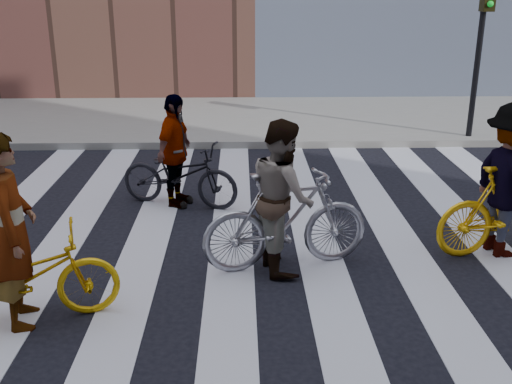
{
  "coord_description": "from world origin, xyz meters",
  "views": [
    {
      "loc": [
        -0.42,
        -6.8,
        3.2
      ],
      "look_at": [
        -0.23,
        0.3,
        0.71
      ],
      "focal_mm": 42.0,
      "sensor_mm": 36.0,
      "label": 1
    }
  ],
  "objects_px": {
    "bike_yellow_left": "(23,278)",
    "rider_right": "(510,181)",
    "bike_dark_rear": "(179,175)",
    "rider_rear": "(175,151)",
    "bike_yellow_right": "(510,210)",
    "rider_left": "(11,231)",
    "rider_mid": "(282,196)",
    "bike_silver_mid": "(286,220)",
    "traffic_signal": "(482,32)"
  },
  "relations": [
    {
      "from": "bike_silver_mid",
      "to": "rider_rear",
      "type": "relative_size",
      "value": 1.17
    },
    {
      "from": "bike_yellow_left",
      "to": "bike_silver_mid",
      "type": "distance_m",
      "value": 2.89
    },
    {
      "from": "rider_mid",
      "to": "rider_left",
      "type": "bearing_deg",
      "value": 100.83
    },
    {
      "from": "bike_yellow_right",
      "to": "rider_left",
      "type": "distance_m",
      "value": 5.68
    },
    {
      "from": "rider_right",
      "to": "traffic_signal",
      "type": "bearing_deg",
      "value": -26.64
    },
    {
      "from": "traffic_signal",
      "to": "bike_dark_rear",
      "type": "relative_size",
      "value": 1.8
    },
    {
      "from": "rider_left",
      "to": "rider_rear",
      "type": "relative_size",
      "value": 1.15
    },
    {
      "from": "rider_left",
      "to": "rider_right",
      "type": "xyz_separation_m",
      "value": [
        5.42,
        1.46,
        -0.02
      ]
    },
    {
      "from": "bike_yellow_left",
      "to": "rider_right",
      "type": "height_order",
      "value": "rider_right"
    },
    {
      "from": "bike_yellow_left",
      "to": "rider_mid",
      "type": "height_order",
      "value": "rider_mid"
    },
    {
      "from": "bike_yellow_right",
      "to": "rider_right",
      "type": "distance_m",
      "value": 0.38
    },
    {
      "from": "rider_mid",
      "to": "rider_rear",
      "type": "relative_size",
      "value": 1.06
    },
    {
      "from": "traffic_signal",
      "to": "bike_dark_rear",
      "type": "height_order",
      "value": "traffic_signal"
    },
    {
      "from": "bike_yellow_right",
      "to": "traffic_signal",
      "type": "bearing_deg",
      "value": -26.15
    },
    {
      "from": "bike_silver_mid",
      "to": "bike_dark_rear",
      "type": "distance_m",
      "value": 2.58
    },
    {
      "from": "rider_mid",
      "to": "bike_silver_mid",
      "type": "bearing_deg",
      "value": -102.5
    },
    {
      "from": "bike_dark_rear",
      "to": "rider_mid",
      "type": "height_order",
      "value": "rider_mid"
    },
    {
      "from": "traffic_signal",
      "to": "bike_silver_mid",
      "type": "bearing_deg",
      "value": -127.09
    },
    {
      "from": "bike_yellow_left",
      "to": "rider_right",
      "type": "relative_size",
      "value": 0.96
    },
    {
      "from": "bike_yellow_left",
      "to": "rider_left",
      "type": "distance_m",
      "value": 0.5
    },
    {
      "from": "rider_left",
      "to": "bike_dark_rear",
      "type": "bearing_deg",
      "value": -35.67
    },
    {
      "from": "bike_silver_mid",
      "to": "bike_dark_rear",
      "type": "relative_size",
      "value": 1.08
    },
    {
      "from": "bike_dark_rear",
      "to": "rider_mid",
      "type": "bearing_deg",
      "value": -128.61
    },
    {
      "from": "traffic_signal",
      "to": "bike_yellow_right",
      "type": "xyz_separation_m",
      "value": [
        -1.53,
        -5.37,
        -1.7
      ]
    },
    {
      "from": "bike_yellow_right",
      "to": "rider_right",
      "type": "relative_size",
      "value": 1.01
    },
    {
      "from": "traffic_signal",
      "to": "bike_silver_mid",
      "type": "distance_m",
      "value": 7.32
    },
    {
      "from": "traffic_signal",
      "to": "rider_right",
      "type": "relative_size",
      "value": 1.75
    },
    {
      "from": "rider_mid",
      "to": "rider_right",
      "type": "relative_size",
      "value": 0.94
    },
    {
      "from": "bike_yellow_right",
      "to": "rider_mid",
      "type": "height_order",
      "value": "rider_mid"
    },
    {
      "from": "bike_silver_mid",
      "to": "rider_left",
      "type": "height_order",
      "value": "rider_left"
    },
    {
      "from": "rider_rear",
      "to": "bike_dark_rear",
      "type": "bearing_deg",
      "value": -71.81
    },
    {
      "from": "rider_right",
      "to": "rider_rear",
      "type": "distance_m",
      "value": 4.59
    },
    {
      "from": "bike_silver_mid",
      "to": "rider_mid",
      "type": "height_order",
      "value": "rider_mid"
    },
    {
      "from": "rider_right",
      "to": "rider_left",
      "type": "bearing_deg",
      "value": 94.82
    },
    {
      "from": "bike_yellow_left",
      "to": "rider_mid",
      "type": "xyz_separation_m",
      "value": [
        2.61,
        1.15,
        0.42
      ]
    },
    {
      "from": "bike_yellow_right",
      "to": "rider_right",
      "type": "xyz_separation_m",
      "value": [
        -0.05,
        0.0,
        0.37
      ]
    },
    {
      "from": "rider_mid",
      "to": "rider_rear",
      "type": "xyz_separation_m",
      "value": [
        -1.45,
        2.14,
        -0.05
      ]
    },
    {
      "from": "bike_yellow_left",
      "to": "rider_left",
      "type": "relative_size",
      "value": 0.94
    },
    {
      "from": "rider_left",
      "to": "rider_rear",
      "type": "distance_m",
      "value": 3.5
    },
    {
      "from": "bike_dark_rear",
      "to": "rider_rear",
      "type": "height_order",
      "value": "rider_rear"
    },
    {
      "from": "bike_dark_rear",
      "to": "rider_rear",
      "type": "distance_m",
      "value": 0.37
    },
    {
      "from": "bike_yellow_right",
      "to": "rider_left",
      "type": "xyz_separation_m",
      "value": [
        -5.47,
        -1.46,
        0.4
      ]
    },
    {
      "from": "rider_rear",
      "to": "rider_left",
      "type": "bearing_deg",
      "value": 177.97
    },
    {
      "from": "traffic_signal",
      "to": "rider_left",
      "type": "height_order",
      "value": "traffic_signal"
    },
    {
      "from": "traffic_signal",
      "to": "bike_dark_rear",
      "type": "distance_m",
      "value": 6.99
    },
    {
      "from": "bike_yellow_left",
      "to": "bike_yellow_right",
      "type": "xyz_separation_m",
      "value": [
        5.42,
        1.46,
        0.1
      ]
    },
    {
      "from": "bike_dark_rear",
      "to": "rider_rear",
      "type": "bearing_deg",
      "value": 108.19
    },
    {
      "from": "rider_right",
      "to": "rider_rear",
      "type": "xyz_separation_m",
      "value": [
        -4.22,
        1.82,
        -0.1
      ]
    },
    {
      "from": "bike_yellow_right",
      "to": "bike_dark_rear",
      "type": "bearing_deg",
      "value": 56.41
    },
    {
      "from": "bike_yellow_left",
      "to": "rider_rear",
      "type": "bearing_deg",
      "value": -34.14
    }
  ]
}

